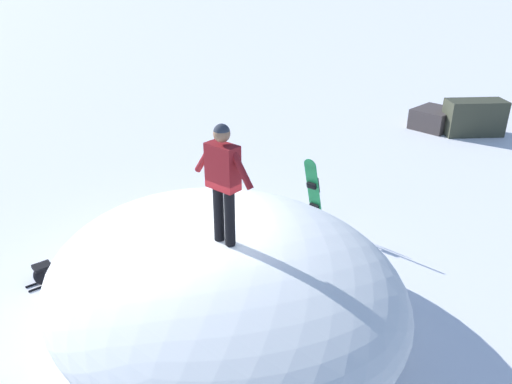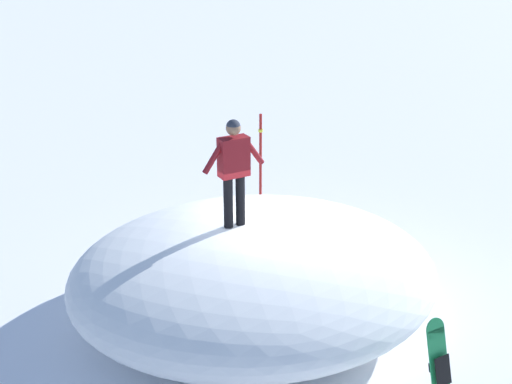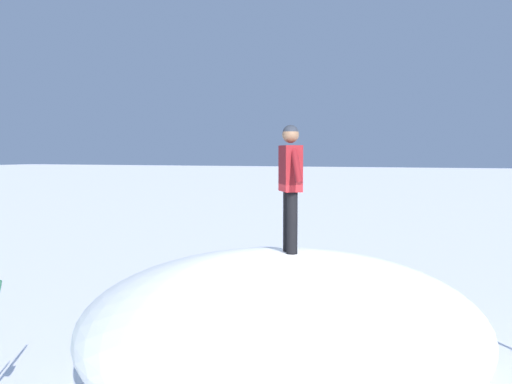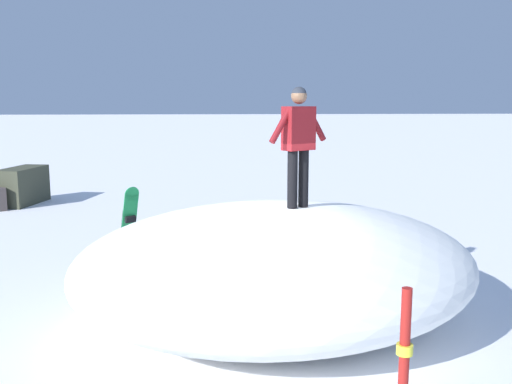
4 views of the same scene
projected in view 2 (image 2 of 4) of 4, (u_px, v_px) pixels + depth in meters
ground at (291, 301)px, 11.12m from camera, size 240.00×240.00×0.00m
snow_mound at (254, 273)px, 10.33m from camera, size 6.95×6.50×1.62m
snowboarder_standing at (234, 164)px, 9.67m from camera, size 0.88×0.61×1.64m
snowboard_primary_upright at (440, 382)px, 7.91m from camera, size 0.48×0.54×1.59m
backpack_near at (363, 237)px, 12.90m from camera, size 0.40×0.54×0.38m
trail_marker_pole at (261, 157)px, 14.52m from camera, size 0.10×0.10×2.03m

